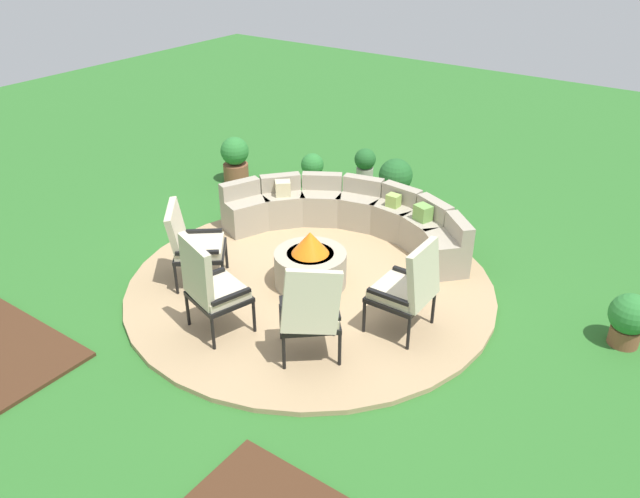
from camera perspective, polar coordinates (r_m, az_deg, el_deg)
ground_plane at (r=7.78m, az=-0.86°, el=-3.48°), size 24.00×24.00×0.00m
patio_circle at (r=7.76m, az=-0.86°, el=-3.30°), size 4.44×4.44×0.06m
fire_pit at (r=7.61m, az=-0.87°, el=-1.37°), size 0.87×0.87×0.71m
curved_stone_bench at (r=8.75m, az=2.84°, el=2.96°), size 3.45×1.67×0.68m
lounge_chair_front_left at (r=7.69m, az=-11.42°, el=0.61°), size 0.84×0.86×1.03m
lounge_chair_front_right at (r=6.71m, az=-9.86°, el=-3.24°), size 0.72×0.69×1.16m
lounge_chair_back_left at (r=6.26m, az=-0.89°, el=-5.58°), size 0.79×0.82×1.12m
lounge_chair_back_right at (r=6.71m, az=7.98°, el=-3.36°), size 0.61×0.61×1.07m
potted_plant_0 at (r=10.44m, az=-0.69°, el=7.22°), size 0.37×0.37×0.56m
potted_plant_1 at (r=7.41m, az=26.03°, el=-5.62°), size 0.44×0.44×0.60m
potted_plant_2 at (r=9.81m, az=6.80°, el=6.17°), size 0.52×0.52×0.74m
potted_plant_3 at (r=10.53m, az=4.06°, el=7.54°), size 0.35×0.35×0.62m
potted_plant_4 at (r=10.69m, az=-7.63°, el=8.05°), size 0.46×0.46×0.77m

